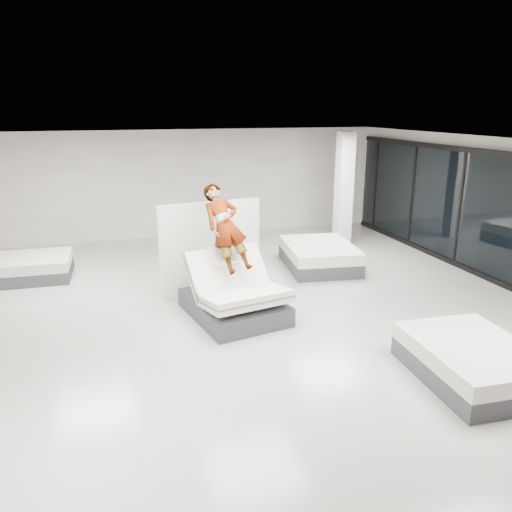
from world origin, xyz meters
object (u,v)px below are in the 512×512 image
divider_panel (211,249)px  flat_bed_right_far (319,256)px  hero_bed (234,297)px  flat_bed_right_near (472,362)px  remote (245,260)px  column (344,190)px  flat_bed_left_far (28,268)px  person (226,246)px

divider_panel → flat_bed_right_far: (2.93, 0.99, -0.70)m
hero_bed → divider_panel: bearing=96.1°
flat_bed_right_near → remote: bearing=127.7°
flat_bed_right_far → hero_bed: bearing=-140.1°
remote → column: (4.00, 3.93, 0.51)m
flat_bed_left_far → column: (8.24, 0.44, 1.34)m
person → flat_bed_right_near: size_ratio=0.86×
divider_panel → column: (4.36, 2.63, 0.61)m
remote → flat_bed_right_near: remote is taller
flat_bed_right_near → flat_bed_right_far: bearing=89.5°
remote → flat_bed_right_near: 4.20m
remote → column: column is taller
flat_bed_left_far → flat_bed_right_near: bearing=-45.0°
remote → flat_bed_left_far: remote is taller
remote → flat_bed_right_far: 3.54m
divider_panel → flat_bed_right_near: bearing=-65.8°
person → flat_bed_left_far: bearing=130.2°
person → column: (4.28, 3.63, 0.28)m
remote → flat_bed_right_near: bearing=-63.3°
person → column: size_ratio=0.56×
divider_panel → flat_bed_right_far: 3.17m
flat_bed_right_near → hero_bed: bearing=130.3°
person → flat_bed_right_near: person is taller
hero_bed → flat_bed_right_far: hero_bed is taller
divider_panel → flat_bed_right_near: (2.88, -4.57, -0.72)m
flat_bed_right_far → flat_bed_right_near: flat_bed_right_far is taller
person → flat_bed_left_far: person is taller
divider_panel → flat_bed_left_far: divider_panel is taller
hero_bed → person: person is taller
hero_bed → flat_bed_left_far: bearing=138.8°
flat_bed_left_far → divider_panel: bearing=-29.4°
hero_bed → flat_bed_right_near: (2.74, -3.23, -0.12)m
hero_bed → flat_bed_right_near: size_ratio=1.08×
divider_panel → column: bearing=23.0°
flat_bed_left_far → column: bearing=3.1°
person → flat_bed_right_far: (2.85, 2.00, -1.03)m
hero_bed → remote: bearing=8.2°
person → divider_panel: person is taller
person → divider_panel: bearing=83.6°
remote → flat_bed_right_far: size_ratio=0.06×
person → flat_bed_right_far: size_ratio=0.77×
hero_bed → divider_panel: size_ratio=1.04×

